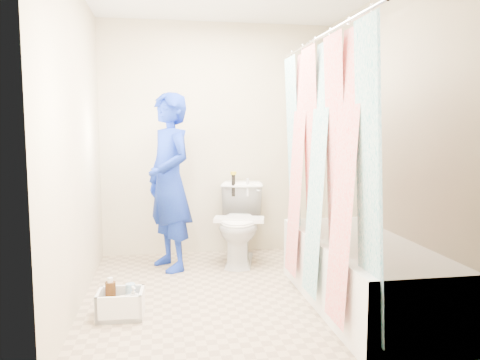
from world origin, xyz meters
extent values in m
plane|color=tan|center=(0.00, 0.00, 0.00)|extent=(2.60, 2.60, 0.00)
cube|color=#B7A88D|center=(0.00, 1.30, 1.20)|extent=(2.40, 0.02, 2.40)
cube|color=#B7A88D|center=(0.00, -1.30, 1.20)|extent=(2.40, 0.02, 2.40)
cube|color=#B7A88D|center=(-1.20, 0.00, 1.20)|extent=(0.02, 2.60, 2.40)
cube|color=#B7A88D|center=(1.20, 0.00, 1.20)|extent=(0.02, 2.60, 2.40)
cube|color=white|center=(0.85, -0.43, 0.25)|extent=(0.70, 1.75, 0.50)
cube|color=white|center=(0.85, -0.43, 0.46)|extent=(0.58, 1.63, 0.06)
cylinder|color=silver|center=(0.52, -0.43, 1.95)|extent=(0.02, 1.90, 0.02)
cube|color=silver|center=(0.52, -0.43, 1.02)|extent=(0.06, 1.75, 1.80)
imported|color=white|center=(0.16, 0.86, 0.39)|extent=(0.60, 0.84, 0.77)
cube|color=white|center=(0.13, 0.74, 0.45)|extent=(0.51, 0.31, 0.04)
cylinder|color=black|center=(0.13, 1.08, 0.74)|extent=(0.04, 0.04, 0.23)
cylinder|color=yellow|center=(0.13, 1.08, 0.87)|extent=(0.06, 0.06, 0.03)
cylinder|color=silver|center=(0.27, 1.05, 0.72)|extent=(0.03, 0.03, 0.19)
imported|color=#0F3198|center=(-0.52, 0.78, 0.82)|extent=(0.61, 0.71, 1.65)
cube|color=silver|center=(-0.89, -0.33, 0.02)|extent=(0.33, 0.27, 0.03)
cube|color=silver|center=(-1.03, -0.33, 0.09)|extent=(0.03, 0.25, 0.19)
cube|color=silver|center=(-0.74, -0.34, 0.09)|extent=(0.03, 0.25, 0.19)
cube|color=silver|center=(-0.89, -0.45, 0.09)|extent=(0.32, 0.04, 0.19)
cube|color=silver|center=(-0.88, -0.22, 0.09)|extent=(0.32, 0.04, 0.19)
cylinder|color=#3E220C|center=(-0.96, -0.29, 0.14)|extent=(0.07, 0.07, 0.21)
cylinder|color=white|center=(-0.82, -0.28, 0.13)|extent=(0.07, 0.07, 0.19)
cylinder|color=#F8E6C2|center=(-0.87, -0.39, 0.10)|extent=(0.05, 0.05, 0.14)
cylinder|color=#3E220C|center=(-0.96, -0.39, 0.06)|extent=(0.06, 0.06, 0.06)
cylinder|color=gold|center=(-0.96, -0.39, 0.10)|extent=(0.07, 0.07, 0.01)
imported|color=silver|center=(-0.80, -0.38, 0.13)|extent=(0.11, 0.11, 0.20)
camera|label=1|loc=(-0.59, -3.59, 1.32)|focal=35.00mm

